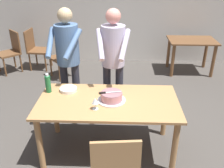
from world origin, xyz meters
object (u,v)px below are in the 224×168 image
at_px(wine_glass_near, 95,101).
at_px(background_chair_2, 11,50).
at_px(plate_stack, 68,89).
at_px(background_chair_0, 63,56).
at_px(chair_near_side, 115,167).
at_px(background_chair_1, 36,48).
at_px(cake_on_platter, 112,97).
at_px(background_table, 191,47).
at_px(main_dining_table, 108,108).
at_px(person_standing_beside, 68,55).
at_px(water_bottle, 48,84).
at_px(cake_knife, 105,93).
at_px(person_cutting_cake, 113,56).

bearing_deg(wine_glass_near, background_chair_2, 127.86).
height_order(plate_stack, background_chair_2, background_chair_2).
bearing_deg(background_chair_0, background_chair_2, 165.47).
xyz_separation_m(chair_near_side, background_chair_2, (-2.39, 3.39, 0.00)).
xyz_separation_m(chair_near_side, background_chair_0, (-1.16, 3.07, 0.00)).
bearing_deg(plate_stack, background_chair_1, 116.54).
height_order(cake_on_platter, background_table, cake_on_platter).
height_order(main_dining_table, person_standing_beside, person_standing_beside).
xyz_separation_m(background_table, background_chair_0, (-2.72, -0.43, -0.09)).
distance_m(water_bottle, background_chair_2, 2.85).
distance_m(cake_knife, wine_glass_near, 0.21).
bearing_deg(person_cutting_cake, cake_on_platter, -89.60).
relative_size(cake_on_platter, background_chair_2, 0.38).
xyz_separation_m(person_standing_beside, background_chair_0, (-0.45, 1.58, -0.58)).
xyz_separation_m(water_bottle, person_standing_beside, (0.17, 0.49, 0.21)).
relative_size(background_table, background_chair_0, 1.11).
distance_m(plate_stack, background_chair_0, 2.11).
distance_m(background_chair_0, background_chair_1, 0.90).
bearing_deg(background_chair_0, person_cutting_cake, -55.94).
xyz_separation_m(cake_knife, chair_near_side, (0.13, -0.79, -0.37)).
height_order(cake_on_platter, plate_stack, cake_on_platter).
distance_m(cake_knife, background_chair_1, 3.31).
bearing_deg(background_table, person_cutting_cake, -128.64).
bearing_deg(plate_stack, water_bottle, -170.80).
height_order(cake_knife, person_standing_beside, person_standing_beside).
xyz_separation_m(main_dining_table, cake_on_platter, (0.04, -0.00, 0.16)).
distance_m(person_cutting_cake, person_standing_beside, 0.63).
bearing_deg(wine_glass_near, water_bottle, 148.50).
bearing_deg(wine_glass_near, chair_near_side, -68.81).
height_order(person_standing_beside, background_chair_1, person_standing_beside).
relative_size(plate_stack, water_bottle, 0.88).
height_order(wine_glass_near, person_cutting_cake, person_cutting_cake).
xyz_separation_m(main_dining_table, cake_knife, (-0.03, -0.02, 0.22)).
relative_size(main_dining_table, wine_glass_near, 11.73).
bearing_deg(background_chair_1, water_bottle, -68.36).
distance_m(cake_on_platter, background_chair_0, 2.53).
bearing_deg(wine_glass_near, background_chair_1, 119.20).
xyz_separation_m(cake_knife, water_bottle, (-0.74, 0.21, -0.00)).
bearing_deg(background_chair_0, cake_on_platter, -64.21).
relative_size(person_cutting_cake, chair_near_side, 1.91).
bearing_deg(person_standing_beside, water_bottle, -109.38).
distance_m(cake_on_platter, chair_near_side, 0.87).
xyz_separation_m(wine_glass_near, background_table, (1.80, 2.89, -0.28)).
height_order(chair_near_side, background_chair_1, same).
distance_m(wine_glass_near, background_chair_2, 3.53).
bearing_deg(background_chair_2, person_cutting_cake, -39.68).
bearing_deg(background_chair_2, plate_stack, -53.03).
relative_size(main_dining_table, person_standing_beside, 0.98).
relative_size(person_standing_beside, background_chair_2, 1.91).
bearing_deg(chair_near_side, person_standing_beside, 115.24).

